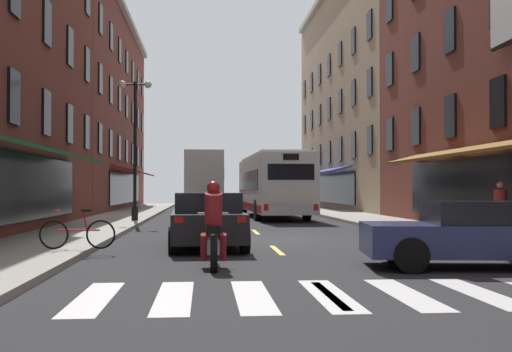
{
  "coord_description": "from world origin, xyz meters",
  "views": [
    {
      "loc": [
        -1.78,
        -18.86,
        1.52
      ],
      "look_at": [
        0.62,
        10.35,
        2.1
      ],
      "focal_mm": 44.1,
      "sensor_mm": 36.0,
      "label": 1
    }
  ],
  "objects_px": {
    "pedestrian_mid": "(501,208)",
    "sedan_mid": "(487,233)",
    "box_truck": "(204,182)",
    "motorcycle_rider": "(213,231)",
    "bicycle_near": "(78,233)",
    "sedan_far": "(207,220)",
    "transit_bus": "(273,185)",
    "sedan_near": "(204,198)",
    "street_lamp_twin": "(135,143)"
  },
  "relations": [
    {
      "from": "sedan_near",
      "to": "sedan_mid",
      "type": "relative_size",
      "value": 0.94
    },
    {
      "from": "transit_bus",
      "to": "box_truck",
      "type": "xyz_separation_m",
      "value": [
        -3.62,
        8.36,
        0.27
      ]
    },
    {
      "from": "bicycle_near",
      "to": "street_lamp_twin",
      "type": "bearing_deg",
      "value": 90.54
    },
    {
      "from": "box_truck",
      "to": "pedestrian_mid",
      "type": "distance_m",
      "value": 25.22
    },
    {
      "from": "sedan_mid",
      "to": "bicycle_near",
      "type": "xyz_separation_m",
      "value": [
        -8.29,
        2.93,
        -0.16
      ]
    },
    {
      "from": "sedan_far",
      "to": "street_lamp_twin",
      "type": "relative_size",
      "value": 0.76
    },
    {
      "from": "street_lamp_twin",
      "to": "motorcycle_rider",
      "type": "bearing_deg",
      "value": -78.32
    },
    {
      "from": "sedan_mid",
      "to": "pedestrian_mid",
      "type": "xyz_separation_m",
      "value": [
        3.11,
        5.82,
        0.28
      ]
    },
    {
      "from": "sedan_near",
      "to": "motorcycle_rider",
      "type": "distance_m",
      "value": 41.05
    },
    {
      "from": "box_truck",
      "to": "pedestrian_mid",
      "type": "bearing_deg",
      "value": -70.12
    },
    {
      "from": "box_truck",
      "to": "motorcycle_rider",
      "type": "distance_m",
      "value": 29.09
    },
    {
      "from": "transit_bus",
      "to": "bicycle_near",
      "type": "relative_size",
      "value": 6.79
    },
    {
      "from": "sedan_far",
      "to": "motorcycle_rider",
      "type": "xyz_separation_m",
      "value": [
        0.1,
        -4.08,
        -0.01
      ]
    },
    {
      "from": "bicycle_near",
      "to": "street_lamp_twin",
      "type": "relative_size",
      "value": 0.28
    },
    {
      "from": "sedan_near",
      "to": "sedan_mid",
      "type": "bearing_deg",
      "value": -82.51
    },
    {
      "from": "sedan_near",
      "to": "sedan_far",
      "type": "distance_m",
      "value": 36.97
    },
    {
      "from": "transit_bus",
      "to": "bicycle_near",
      "type": "height_order",
      "value": "transit_bus"
    },
    {
      "from": "box_truck",
      "to": "street_lamp_twin",
      "type": "height_order",
      "value": "street_lamp_twin"
    },
    {
      "from": "sedan_far",
      "to": "pedestrian_mid",
      "type": "height_order",
      "value": "pedestrian_mid"
    },
    {
      "from": "box_truck",
      "to": "motorcycle_rider",
      "type": "bearing_deg",
      "value": -89.58
    },
    {
      "from": "transit_bus",
      "to": "sedan_far",
      "type": "bearing_deg",
      "value": -101.91
    },
    {
      "from": "transit_bus",
      "to": "bicycle_near",
      "type": "bearing_deg",
      "value": -109.51
    },
    {
      "from": "bicycle_near",
      "to": "street_lamp_twin",
      "type": "xyz_separation_m",
      "value": [
        -0.12,
        12.87,
        2.97
      ]
    },
    {
      "from": "bicycle_near",
      "to": "sedan_mid",
      "type": "bearing_deg",
      "value": -19.46
    },
    {
      "from": "box_truck",
      "to": "sedan_mid",
      "type": "distance_m",
      "value": 30.04
    },
    {
      "from": "transit_bus",
      "to": "pedestrian_mid",
      "type": "bearing_deg",
      "value": -72.1
    },
    {
      "from": "sedan_near",
      "to": "bicycle_near",
      "type": "relative_size",
      "value": 2.6
    },
    {
      "from": "box_truck",
      "to": "sedan_near",
      "type": "distance_m",
      "value": 12.05
    },
    {
      "from": "transit_bus",
      "to": "sedan_near",
      "type": "xyz_separation_m",
      "value": [
        -3.62,
        20.35,
        -0.98
      ]
    },
    {
      "from": "sedan_near",
      "to": "motorcycle_rider",
      "type": "relative_size",
      "value": 2.15
    },
    {
      "from": "sedan_far",
      "to": "pedestrian_mid",
      "type": "distance_m",
      "value": 8.56
    },
    {
      "from": "sedan_mid",
      "to": "sedan_far",
      "type": "relative_size",
      "value": 1.03
    },
    {
      "from": "bicycle_near",
      "to": "pedestrian_mid",
      "type": "xyz_separation_m",
      "value": [
        11.41,
        2.89,
        0.44
      ]
    },
    {
      "from": "transit_bus",
      "to": "street_lamp_twin",
      "type": "bearing_deg",
      "value": -140.87
    },
    {
      "from": "motorcycle_rider",
      "to": "street_lamp_twin",
      "type": "xyz_separation_m",
      "value": [
        -3.17,
        15.35,
        2.76
      ]
    },
    {
      "from": "sedan_far",
      "to": "motorcycle_rider",
      "type": "bearing_deg",
      "value": -88.53
    },
    {
      "from": "sedan_mid",
      "to": "pedestrian_mid",
      "type": "bearing_deg",
      "value": 61.87
    },
    {
      "from": "sedan_far",
      "to": "motorcycle_rider",
      "type": "distance_m",
      "value": 4.08
    },
    {
      "from": "pedestrian_mid",
      "to": "sedan_mid",
      "type": "bearing_deg",
      "value": 133.18
    },
    {
      "from": "box_truck",
      "to": "pedestrian_mid",
      "type": "height_order",
      "value": "box_truck"
    },
    {
      "from": "sedan_far",
      "to": "bicycle_near",
      "type": "bearing_deg",
      "value": -151.53
    },
    {
      "from": "sedan_near",
      "to": "sedan_far",
      "type": "xyz_separation_m",
      "value": [
        0.11,
        -36.97,
        -0.01
      ]
    },
    {
      "from": "box_truck",
      "to": "motorcycle_rider",
      "type": "height_order",
      "value": "box_truck"
    },
    {
      "from": "sedan_far",
      "to": "bicycle_near",
      "type": "distance_m",
      "value": 3.36
    },
    {
      "from": "motorcycle_rider",
      "to": "bicycle_near",
      "type": "bearing_deg",
      "value": 140.94
    },
    {
      "from": "bicycle_near",
      "to": "pedestrian_mid",
      "type": "bearing_deg",
      "value": 14.23
    },
    {
      "from": "sedan_mid",
      "to": "sedan_far",
      "type": "xyz_separation_m",
      "value": [
        -5.35,
        4.53,
        0.06
      ]
    },
    {
      "from": "transit_bus",
      "to": "motorcycle_rider",
      "type": "height_order",
      "value": "transit_bus"
    },
    {
      "from": "transit_bus",
      "to": "sedan_near",
      "type": "height_order",
      "value": "transit_bus"
    },
    {
      "from": "motorcycle_rider",
      "to": "box_truck",
      "type": "bearing_deg",
      "value": 90.42
    }
  ]
}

